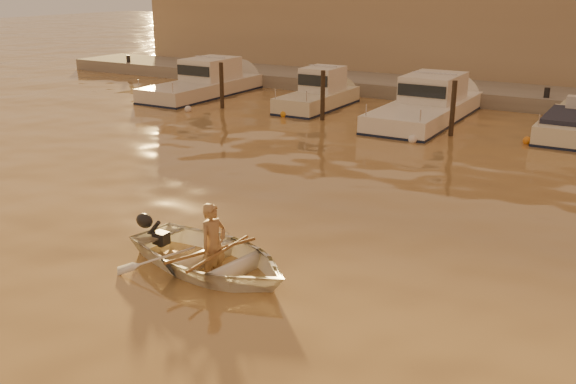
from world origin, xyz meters
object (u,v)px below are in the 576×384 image
Objects in this scene: dinghy at (210,257)px; person at (213,245)px; moored_boat_0 at (202,83)px; moored_boat_1 at (317,94)px; waterfront_building at (534,40)px; moored_boat_3 at (571,130)px; moored_boat_2 at (426,105)px.

person is (0.10, -0.02, 0.28)m from dinghy.
moored_boat_0 is (-12.53, 15.84, 0.08)m from person.
moored_boat_1 is 0.12× the size of waterfront_building.
dinghy is 0.66× the size of moored_boat_1.
dinghy is at bearing -105.66° from moored_boat_3.
moored_boat_3 is 0.12× the size of waterfront_building.
moored_boat_2 is 0.18× the size of waterfront_building.
dinghy is 2.22× the size of person.
waterfront_building reaches higher than person.
moored_boat_0 is 17.34m from waterfront_building.
moored_boat_0 is 0.92× the size of moored_boat_2.
waterfront_building is at bearing 57.89° from moored_boat_1.
person reaches higher than dinghy.
moored_boat_0 and moored_boat_2 have the same top height.
moored_boat_2 is (-1.06, 15.82, 0.36)m from dinghy.
dinghy is 26.92m from waterfront_building.
waterfront_building is at bearing 39.61° from moored_boat_0.
waterfront_building is at bearing 80.12° from moored_boat_2.
moored_boat_0 reaches higher than dinghy.
moored_boat_1 is 0.67× the size of moored_boat_2.
waterfront_building is at bearing 108.02° from moored_boat_3.
moored_boat_1 is at bearing -122.11° from waterfront_building.
moored_boat_3 is at bearing 0.00° from moored_boat_2.
person is 0.20× the size of moored_boat_2.
moored_boat_1 reaches higher than person.
moored_boat_2 is at bearing -99.88° from waterfront_building.
moored_boat_0 and moored_boat_1 have the same top height.
dinghy is 15.86m from moored_boat_2.
dinghy is at bearing 90.00° from person.
person is 15.88m from moored_boat_2.
waterfront_building reaches higher than dinghy.
moored_boat_2 is 5.51m from moored_boat_3.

